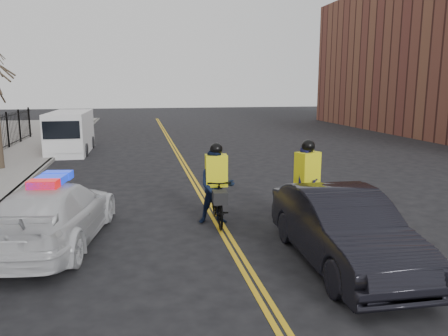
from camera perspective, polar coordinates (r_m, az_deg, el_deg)
name	(u,v)px	position (r m, az deg, el deg)	size (l,w,h in m)	color
ground	(231,244)	(10.03, 0.89, -9.84)	(120.00, 120.00, 0.00)	black
center_line_left	(188,174)	(17.64, -4.77, -0.77)	(0.10, 60.00, 0.01)	gold
center_line_right	(192,174)	(17.66, -4.26, -0.75)	(0.10, 60.00, 0.01)	gold
curb	(31,178)	(17.98, -23.87, -1.22)	(0.20, 60.00, 0.15)	gray
police_cruiser	(54,213)	(10.52, -21.36, -5.54)	(2.67, 5.08, 1.57)	silver
dark_sedan	(342,228)	(9.00, 15.21, -7.62)	(1.59, 4.57, 1.50)	black
cargo_van	(70,133)	(24.36, -19.47, 4.34)	(2.05, 5.16, 2.15)	white
cyclist_near	(307,195)	(11.44, 10.76, -3.43)	(1.58, 2.35, 2.19)	black
cyclist_far	(216,192)	(11.24, -1.00, -3.13)	(0.98, 2.11, 2.10)	black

